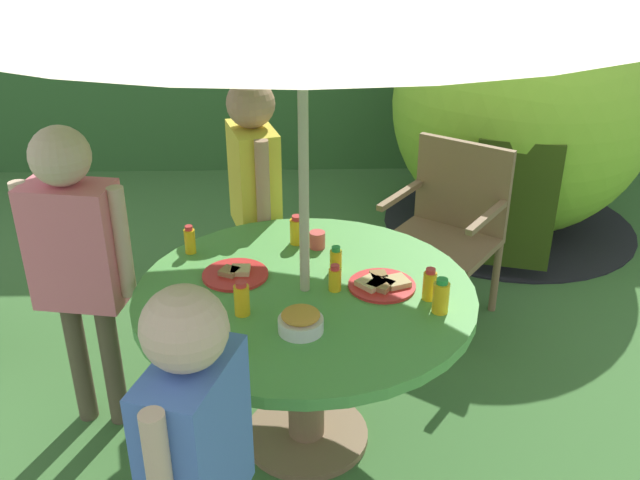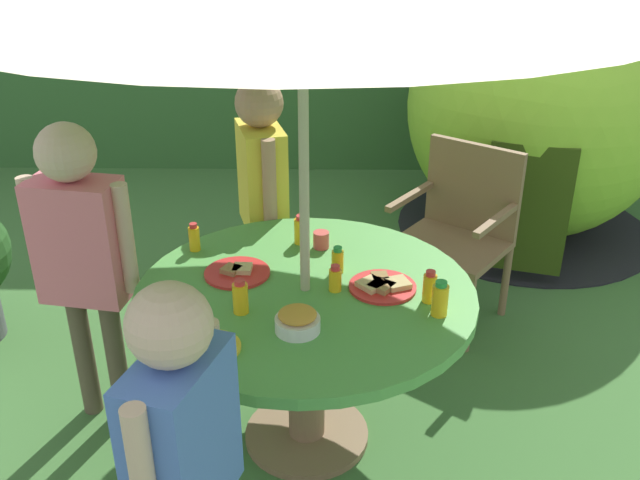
% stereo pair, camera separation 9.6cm
% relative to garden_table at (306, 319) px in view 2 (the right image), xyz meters
% --- Properties ---
extents(ground_plane, '(10.00, 10.00, 0.02)m').
position_rel_garden_table_xyz_m(ground_plane, '(0.00, 0.00, -0.59)').
color(ground_plane, '#3D6B33').
extents(hedge_backdrop, '(9.00, 0.70, 2.14)m').
position_rel_garden_table_xyz_m(hedge_backdrop, '(0.00, 3.50, 0.49)').
color(hedge_backdrop, '#33602D').
rests_on(hedge_backdrop, ground_plane).
extents(garden_table, '(1.27, 1.27, 0.71)m').
position_rel_garden_table_xyz_m(garden_table, '(0.00, 0.00, 0.00)').
color(garden_table, brown).
rests_on(garden_table, ground_plane).
extents(wooden_chair, '(0.69, 0.68, 0.91)m').
position_rel_garden_table_xyz_m(wooden_chair, '(0.76, 1.01, -0.07)').
color(wooden_chair, brown).
rests_on(wooden_chair, ground_plane).
extents(dome_tent, '(2.07, 2.07, 1.68)m').
position_rel_garden_table_xyz_m(dome_tent, '(1.39, 2.06, 0.25)').
color(dome_tent, '#8CC633').
rests_on(dome_tent, ground_plane).
extents(child_in_yellow_shirt, '(0.27, 0.43, 1.30)m').
position_rel_garden_table_xyz_m(child_in_yellow_shirt, '(-0.23, 0.83, 0.25)').
color(child_in_yellow_shirt, navy).
rests_on(child_in_yellow_shirt, ground_plane).
extents(child_in_pink_shirt, '(0.44, 0.24, 1.30)m').
position_rel_garden_table_xyz_m(child_in_pink_shirt, '(-0.87, 0.15, 0.25)').
color(child_in_pink_shirt, brown).
rests_on(child_in_pink_shirt, ground_plane).
extents(child_in_blue_shirt, '(0.27, 0.40, 1.24)m').
position_rel_garden_table_xyz_m(child_in_blue_shirt, '(-0.28, -0.88, 0.21)').
color(child_in_blue_shirt, '#3F3F47').
rests_on(child_in_blue_shirt, ground_plane).
extents(snack_bowl, '(0.15, 0.15, 0.08)m').
position_rel_garden_table_xyz_m(snack_bowl, '(-0.02, -0.28, 0.17)').
color(snack_bowl, white).
rests_on(snack_bowl, garden_table).
extents(plate_near_left, '(0.25, 0.25, 0.03)m').
position_rel_garden_table_xyz_m(plate_near_left, '(-0.27, 0.11, 0.14)').
color(plate_near_left, red).
rests_on(plate_near_left, garden_table).
extents(plate_mid_left, '(0.25, 0.25, 0.03)m').
position_rel_garden_table_xyz_m(plate_mid_left, '(0.29, 0.01, 0.15)').
color(plate_mid_left, red).
rests_on(plate_mid_left, garden_table).
extents(plate_far_right, '(0.20, 0.20, 0.03)m').
position_rel_garden_table_xyz_m(plate_far_right, '(-0.29, -0.39, 0.15)').
color(plate_far_right, yellow).
rests_on(plate_far_right, garden_table).
extents(juice_bottle_near_right, '(0.05, 0.05, 0.13)m').
position_rel_garden_table_xyz_m(juice_bottle_near_right, '(-0.22, -0.16, 0.20)').
color(juice_bottle_near_right, yellow).
rests_on(juice_bottle_near_right, garden_table).
extents(juice_bottle_far_left, '(0.05, 0.05, 0.12)m').
position_rel_garden_table_xyz_m(juice_bottle_far_left, '(0.45, -0.08, 0.19)').
color(juice_bottle_far_left, yellow).
rests_on(juice_bottle_far_left, garden_table).
extents(juice_bottle_center_front, '(0.06, 0.06, 0.13)m').
position_rel_garden_table_xyz_m(juice_bottle_center_front, '(-0.03, 0.38, 0.19)').
color(juice_bottle_center_front, yellow).
rests_on(juice_bottle_center_front, garden_table).
extents(juice_bottle_center_back, '(0.05, 0.05, 0.11)m').
position_rel_garden_table_xyz_m(juice_bottle_center_back, '(0.12, 0.13, 0.18)').
color(juice_bottle_center_back, yellow).
rests_on(juice_bottle_center_back, garden_table).
extents(juice_bottle_mid_right, '(0.06, 0.06, 0.13)m').
position_rel_garden_table_xyz_m(juice_bottle_mid_right, '(0.47, -0.17, 0.20)').
color(juice_bottle_mid_right, yellow).
rests_on(juice_bottle_mid_right, garden_table).
extents(juice_bottle_front_edge, '(0.04, 0.04, 0.12)m').
position_rel_garden_table_xyz_m(juice_bottle_front_edge, '(-0.47, 0.31, 0.19)').
color(juice_bottle_front_edge, yellow).
rests_on(juice_bottle_front_edge, garden_table).
extents(juice_bottle_back_edge, '(0.05, 0.05, 0.10)m').
position_rel_garden_table_xyz_m(juice_bottle_back_edge, '(0.11, -0.01, 0.18)').
color(juice_bottle_back_edge, yellow).
rests_on(juice_bottle_back_edge, garden_table).
extents(cup_near, '(0.07, 0.07, 0.07)m').
position_rel_garden_table_xyz_m(cup_near, '(0.05, 0.34, 0.17)').
color(cup_near, '#E04C47').
rests_on(cup_near, garden_table).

